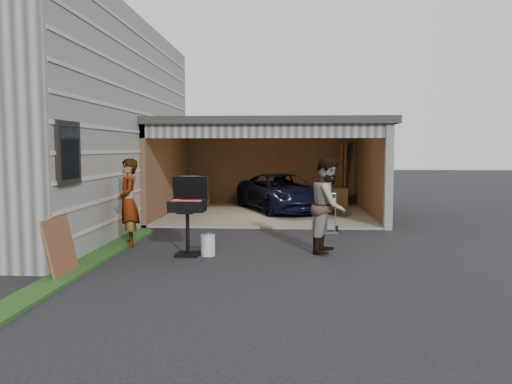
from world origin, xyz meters
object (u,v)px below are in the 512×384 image
(woman, at_px, (128,202))
(man, at_px, (329,205))
(bbq_grill, at_px, (188,209))
(propane_tank, at_px, (208,245))
(hand_truck, at_px, (330,225))
(minivan, at_px, (282,194))
(plywood_panel, at_px, (61,247))

(woman, xyz_separation_m, man, (4.19, -0.40, 0.02))
(man, relative_size, bbq_grill, 1.24)
(propane_tank, relative_size, hand_truck, 0.42)
(man, distance_m, hand_truck, 2.48)
(minivan, height_order, hand_truck, minivan)
(woman, height_order, plywood_panel, woman)
(propane_tank, bearing_deg, woman, 154.32)
(man, distance_m, plywood_panel, 5.02)
(bbq_grill, bearing_deg, plywood_panel, -135.02)
(man, height_order, hand_truck, man)
(minivan, xyz_separation_m, man, (0.98, -6.20, 0.35))
(woman, xyz_separation_m, plywood_panel, (-0.29, -2.59, -0.45))
(bbq_grill, xyz_separation_m, hand_truck, (2.99, 2.80, -0.72))
(bbq_grill, bearing_deg, minivan, 75.13)
(man, height_order, propane_tank, man)
(woman, xyz_separation_m, bbq_grill, (1.45, -0.86, -0.02))
(bbq_grill, distance_m, propane_tank, 0.80)
(plywood_panel, height_order, hand_truck, hand_truck)
(minivan, xyz_separation_m, hand_truck, (1.22, -3.86, -0.40))
(propane_tank, relative_size, plywood_panel, 0.42)
(man, distance_m, bbq_grill, 2.79)
(woman, height_order, bbq_grill, woman)
(plywood_panel, bearing_deg, hand_truck, 43.83)
(minivan, bearing_deg, man, -103.59)
(plywood_panel, relative_size, hand_truck, 0.99)
(woman, bearing_deg, bbq_grill, 37.22)
(minivan, bearing_deg, plywood_panel, -135.23)
(woman, relative_size, propane_tank, 4.50)
(woman, bearing_deg, hand_truck, 91.55)
(woman, distance_m, hand_truck, 4.90)
(minivan, distance_m, plywood_panel, 9.10)
(propane_tank, bearing_deg, plywood_panel, -141.28)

